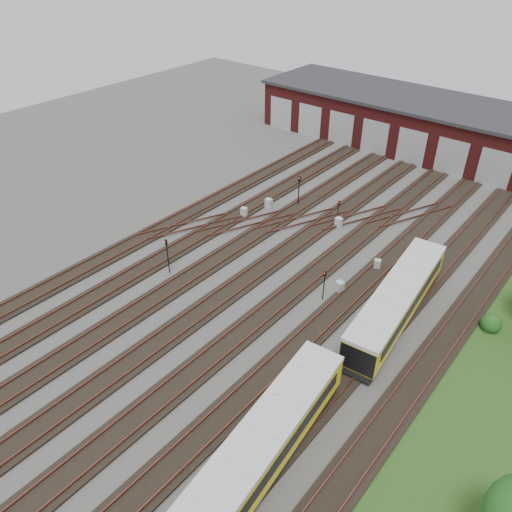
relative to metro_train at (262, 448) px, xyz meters
The scene contains 14 objects.
ground 14.22m from the metro_train, 135.20° to the left, with size 120.00×120.00×0.00m, color #454340.
track_network 14.73m from the metro_train, 134.03° to the left, with size 30.40×70.00×0.33m.
maintenance_shed 50.92m from the metro_train, 101.34° to the left, with size 51.00×12.50×6.35m.
metro_train is the anchor object (origin of this frame).
signal_mast_0 20.16m from the metro_train, 152.44° to the left, with size 0.28×0.27×3.40m.
signal_mast_1 31.07m from the metro_train, 121.80° to the left, with size 0.29×0.27×3.38m.
signal_mast_2 28.03m from the metro_train, 113.34° to the left, with size 0.22×0.20×2.58m.
signal_mast_3 15.78m from the metro_train, 110.81° to the left, with size 0.22×0.21×2.77m.
relay_cabinet_0 28.41m from the metro_train, 132.69° to the left, with size 0.63×0.53×1.05m, color #B3B7B9.
relay_cabinet_1 30.10m from the metro_train, 127.58° to the left, with size 0.69×0.57×1.15m, color #B3B7B9.
relay_cabinet_2 27.39m from the metro_train, 112.84° to the left, with size 0.65×0.54×1.08m, color #B3B7B9.
relay_cabinet_3 21.79m from the metro_train, 101.33° to the left, with size 0.57×0.47×0.95m, color #B3B7B9.
relay_cabinet_4 17.22m from the metro_train, 107.17° to the left, with size 0.63×0.52×1.04m, color #B3B7B9.
bush_0 20.70m from the metro_train, 73.13° to the left, with size 1.55×1.55×1.55m, color #1A4313.
Camera 1 is at (20.18, -22.80, 25.69)m, focal length 35.00 mm.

